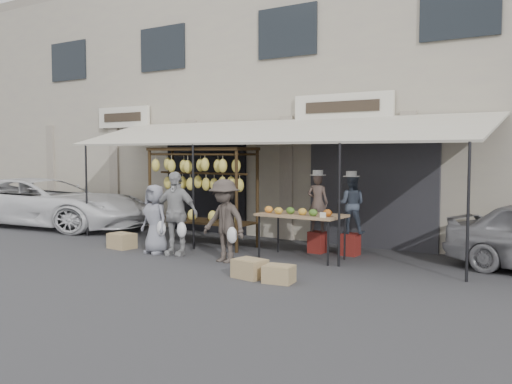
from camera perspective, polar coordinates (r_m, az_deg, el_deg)
ground_plane at (r=11.20m, az=-6.07°, el=-6.98°), size 90.00×90.00×0.00m
shophouse at (r=16.59m, az=8.46°, el=9.21°), size 24.00×6.15×7.30m
awning at (r=12.83m, az=0.40°, el=5.99°), size 10.00×2.35×2.92m
banana_rack at (r=13.02m, az=-5.57°, el=1.52°), size 2.60×0.90×2.24m
produce_table at (r=11.36m, az=4.47°, el=-2.36°), size 1.70×0.90×1.04m
vendor_left at (r=12.07m, az=6.18°, el=-1.07°), size 0.50×0.38×1.23m
vendor_right at (r=11.85m, az=9.49°, el=-1.21°), size 0.70×0.61×1.21m
customer_left at (r=12.16m, az=-10.07°, el=-2.68°), size 0.77×0.57×1.45m
customer_mid at (r=11.85m, az=-8.10°, el=-2.14°), size 1.09×0.64×1.74m
customer_right at (r=11.02m, az=-3.19°, el=-2.90°), size 1.11×0.74×1.61m
stool_left at (r=12.18m, az=6.15°, el=-5.00°), size 0.40×0.40×0.45m
stool_right at (r=11.96m, az=9.44°, el=-5.19°), size 0.33×0.33×0.46m
crate_near_a at (r=9.74m, az=-0.63°, el=-7.66°), size 0.58×0.47×0.32m
crate_near_b at (r=9.39m, az=2.30°, el=-8.20°), size 0.53×0.43×0.29m
crate_far at (r=13.00m, az=-13.26°, el=-4.78°), size 0.60×0.48×0.33m
van at (r=17.57m, az=-20.69°, el=0.16°), size 5.19×2.89×2.06m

